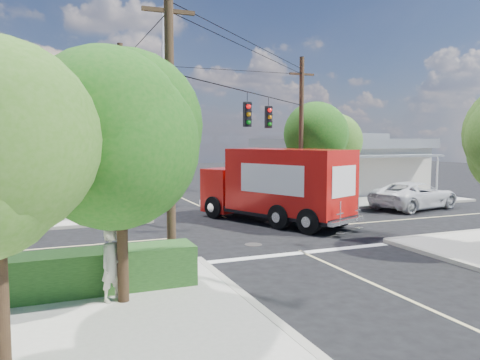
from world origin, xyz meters
TOP-DOWN VIEW (x-y plane):
  - ground at (0.00, 0.00)m, footprint 120.00×120.00m
  - sidewalk_ne at (10.88, 10.88)m, footprint 14.12×14.12m
  - sidewalk_nw at (-10.88, 10.88)m, footprint 14.12×14.12m
  - road_markings at (0.00, -1.47)m, footprint 32.00×32.00m
  - building_ne at (12.50, 11.97)m, footprint 11.80×10.20m
  - radio_tower at (0.50, 20.00)m, footprint 0.80×0.80m
  - tree_sw_front at (-6.99, -7.54)m, footprint 3.88×3.78m
  - tree_ne_front at (7.21, 6.76)m, footprint 4.21×4.14m
  - tree_ne_back at (9.81, 8.96)m, footprint 3.77×3.66m
  - palm_nw_front at (-7.50, 7.50)m, footprint 3.01×3.08m
  - palm_nw_back at (-9.50, 9.00)m, footprint 3.01×3.08m
  - utility_poles at (-1.58, 1.60)m, footprint 12.00×10.68m
  - picket_fence at (-7.80, -5.60)m, footprint 5.94×0.06m
  - hedge_sw at (-8.00, -6.40)m, footprint 6.20×1.20m
  - vending_boxes at (6.50, 6.20)m, footprint 1.90×0.50m
  - delivery_truck at (1.83, 1.69)m, footprint 5.78×8.87m
  - parked_car at (11.75, 2.84)m, footprint 6.34×3.90m
  - pedestrian at (-7.25, -7.38)m, footprint 0.81×0.75m

SIDE VIEW (x-z plane):
  - ground at x=0.00m, z-range 0.00..0.00m
  - road_markings at x=0.00m, z-range 0.00..0.01m
  - sidewalk_ne at x=10.88m, z-range 0.00..0.14m
  - sidewalk_nw at x=-10.88m, z-range 0.00..0.14m
  - picket_fence at x=-7.80m, z-range 0.18..1.18m
  - hedge_sw at x=-8.00m, z-range 0.14..1.24m
  - vending_boxes at x=6.50m, z-range 0.14..1.24m
  - parked_car at x=11.75m, z-range 0.00..1.64m
  - pedestrian at x=-7.25m, z-range 0.14..2.00m
  - delivery_truck at x=1.83m, z-range 0.03..3.75m
  - building_ne at x=12.50m, z-range 0.07..4.57m
  - tree_ne_back at x=9.81m, z-range 1.27..7.10m
  - tree_sw_front at x=-6.99m, z-range 1.32..7.35m
  - palm_nw_back at x=-9.50m, z-range 2.08..7.27m
  - utility_poles at x=-1.58m, z-range 0.17..9.17m
  - tree_ne_front at x=7.21m, z-range 1.44..8.09m
  - palm_nw_front at x=-7.50m, z-range 2.25..7.84m
  - radio_tower at x=0.50m, z-range -2.86..14.14m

